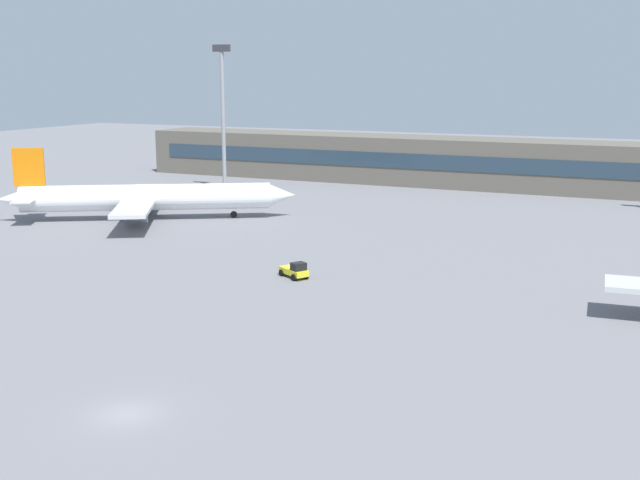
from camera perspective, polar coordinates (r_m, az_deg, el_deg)
ground_plane at (r=85.06m, az=2.96°, el=-2.25°), size 400.00×400.00×0.00m
terminal_building at (r=150.01m, az=12.69°, el=5.38°), size 143.93×12.13×9.00m
airplane_mid at (r=117.22m, az=-12.25°, el=3.02°), size 38.42×27.98×10.58m
baggage_tug_yellow at (r=81.99m, az=-1.81°, el=-2.21°), size 3.86×3.15×1.75m
floodlight_tower_east at (r=141.57m, az=-7.03°, el=9.43°), size 3.20×0.80×25.78m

